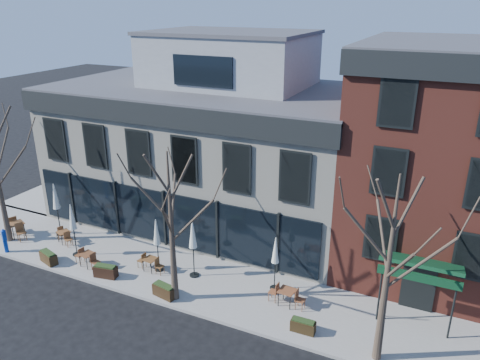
% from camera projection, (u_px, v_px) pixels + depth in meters
% --- Properties ---
extents(ground, '(120.00, 120.00, 0.00)m').
position_uv_depth(ground, '(168.00, 249.00, 25.91)').
color(ground, black).
rests_on(ground, ground).
extents(sidewalk_front, '(33.50, 4.70, 0.15)m').
position_uv_depth(sidewalk_front, '(199.00, 281.00, 22.78)').
color(sidewalk_front, gray).
rests_on(sidewalk_front, ground).
extents(sidewalk_side, '(4.50, 12.00, 0.15)m').
position_uv_depth(sidewalk_side, '(86.00, 181.00, 35.40)').
color(sidewalk_side, gray).
rests_on(sidewalk_side, ground).
extents(corner_building, '(18.39, 10.39, 11.10)m').
position_uv_depth(corner_building, '(210.00, 143.00, 28.46)').
color(corner_building, beige).
rests_on(corner_building, ground).
extents(red_brick_building, '(8.20, 11.78, 11.18)m').
position_uv_depth(red_brick_building, '(441.00, 158.00, 22.94)').
color(red_brick_building, brown).
rests_on(red_brick_building, ground).
extents(tree_mid, '(3.50, 3.55, 7.04)m').
position_uv_depth(tree_mid, '(171.00, 227.00, 20.05)').
color(tree_mid, '#382B21').
rests_on(tree_mid, sidewalk_front).
extents(tree_right, '(3.72, 3.77, 7.48)m').
position_uv_depth(tree_right, '(388.00, 270.00, 16.41)').
color(tree_right, '#382B21').
rests_on(tree_right, sidewalk_front).
extents(call_box, '(0.29, 0.27, 1.39)m').
position_uv_depth(call_box, '(5.00, 240.00, 25.02)').
color(call_box, '#0B3198').
rests_on(call_box, sidewalk_front).
extents(cafe_set_0, '(1.97, 1.19, 1.02)m').
position_uv_depth(cafe_set_0, '(17.00, 228.00, 26.79)').
color(cafe_set_0, brown).
rests_on(cafe_set_0, sidewalk_front).
extents(cafe_set_1, '(1.58, 0.94, 0.82)m').
position_uv_depth(cafe_set_1, '(64.00, 235.00, 26.14)').
color(cafe_set_1, brown).
rests_on(cafe_set_1, sidewalk_front).
extents(cafe_set_2, '(1.69, 0.76, 0.87)m').
position_uv_depth(cafe_set_2, '(88.00, 258.00, 23.79)').
color(cafe_set_2, brown).
rests_on(cafe_set_2, sidewalk_front).
extents(cafe_set_3, '(1.59, 0.68, 0.83)m').
position_uv_depth(cafe_set_3, '(151.00, 263.00, 23.40)').
color(cafe_set_3, brown).
rests_on(cafe_set_3, sidewalk_front).
extents(cafe_set_5, '(1.75, 0.74, 0.91)m').
position_uv_depth(cafe_set_5, '(287.00, 295.00, 20.76)').
color(cafe_set_5, brown).
rests_on(cafe_set_5, sidewalk_front).
extents(umbrella_0, '(0.51, 0.51, 3.16)m').
position_uv_depth(umbrella_0, '(56.00, 199.00, 26.36)').
color(umbrella_0, black).
rests_on(umbrella_0, sidewalk_front).
extents(umbrella_1, '(0.47, 0.47, 2.94)m').
position_uv_depth(umbrella_1, '(72.00, 220.00, 24.24)').
color(umbrella_1, black).
rests_on(umbrella_1, sidewalk_front).
extents(umbrella_2, '(0.45, 0.45, 2.81)m').
position_uv_depth(umbrella_2, '(157.00, 235.00, 22.89)').
color(umbrella_2, black).
rests_on(umbrella_2, sidewalk_front).
extents(umbrella_3, '(0.48, 0.48, 3.02)m').
position_uv_depth(umbrella_3, '(193.00, 237.00, 22.34)').
color(umbrella_3, black).
rests_on(umbrella_3, sidewalk_front).
extents(umbrella_4, '(0.43, 0.43, 2.70)m').
position_uv_depth(umbrella_4, '(275.00, 253.00, 21.39)').
color(umbrella_4, black).
rests_on(umbrella_4, sidewalk_front).
extents(planter_0, '(1.19, 0.75, 0.62)m').
position_uv_depth(planter_0, '(48.00, 257.00, 24.15)').
color(planter_0, '#332311').
rests_on(planter_0, sidewalk_front).
extents(planter_1, '(1.20, 0.65, 0.64)m').
position_uv_depth(planter_1, '(106.00, 271.00, 22.90)').
color(planter_1, black).
rests_on(planter_1, sidewalk_front).
extents(planter_2, '(1.19, 0.64, 0.63)m').
position_uv_depth(planter_2, '(164.00, 291.00, 21.38)').
color(planter_2, black).
rests_on(planter_2, sidewalk_front).
extents(planter_3, '(1.02, 0.42, 0.57)m').
position_uv_depth(planter_3, '(303.00, 326.00, 19.12)').
color(planter_3, black).
rests_on(planter_3, sidewalk_front).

